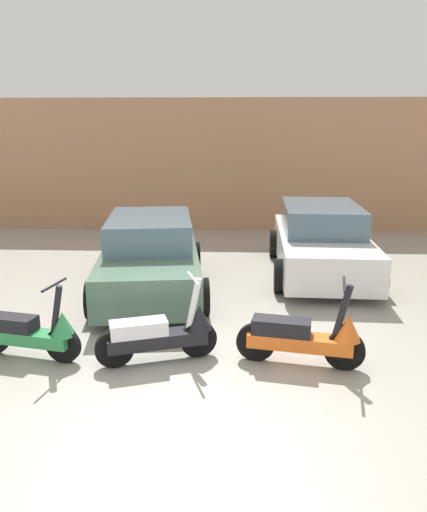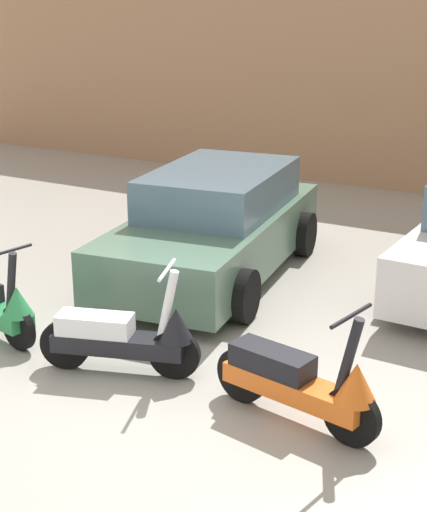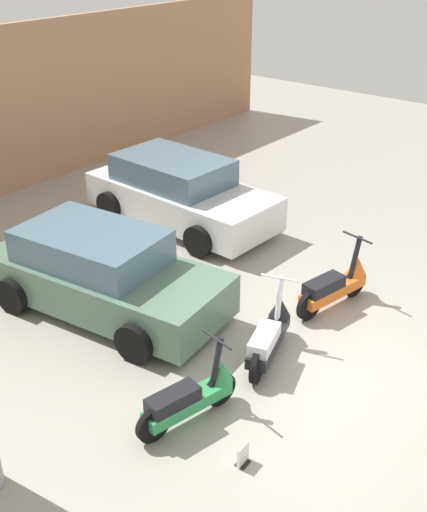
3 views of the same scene
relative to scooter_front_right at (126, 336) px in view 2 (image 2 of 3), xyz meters
name	(u,v)px [view 2 (image 2 of 3)]	position (x,y,z in m)	size (l,w,h in m)	color
ground_plane	(111,413)	(0.30, -0.64, -0.36)	(28.00, 28.00, 0.00)	#9E998E
wall_back	(416,89)	(0.30, 7.81, 1.36)	(19.60, 0.12, 3.44)	tan
scooter_front_right	(126,336)	(0.00, 0.00, 0.00)	(1.42, 0.72, 1.03)	black
scooter_front_center	(302,381)	(1.70, -0.04, 0.01)	(1.50, 0.61, 1.05)	black
car_rear_left	(214,226)	(-0.58, 2.64, 0.24)	(2.16, 3.89, 1.26)	#51705B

